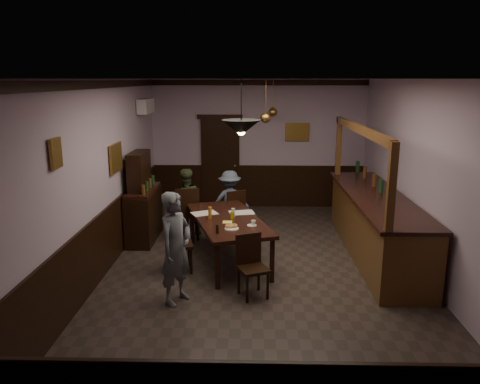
{
  "coord_description": "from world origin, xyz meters",
  "views": [
    {
      "loc": [
        -0.16,
        -6.98,
        3.0
      ],
      "look_at": [
        -0.35,
        0.66,
        1.15
      ],
      "focal_mm": 35.0,
      "sensor_mm": 36.0,
      "label": 1
    }
  ],
  "objects_px": {
    "chair_side": "(174,240)",
    "bar_counter": "(375,223)",
    "person_seated_left": "(185,202)",
    "pendant_iron": "(241,128)",
    "pendant_brass_mid": "(266,118)",
    "chair_far_right": "(234,210)",
    "person_seated_right": "(230,201)",
    "sideboard": "(143,205)",
    "dining_table": "(228,222)",
    "soda_can": "(232,215)",
    "chair_near": "(251,262)",
    "coffee_cup": "(253,223)",
    "pendant_brass_far": "(273,112)",
    "person_standing": "(176,248)",
    "chair_far_left": "(187,211)"
  },
  "relations": [
    {
      "from": "chair_side",
      "to": "person_standing",
      "type": "distance_m",
      "value": 1.09
    },
    {
      "from": "dining_table",
      "to": "soda_can",
      "type": "xyz_separation_m",
      "value": [
        0.08,
        -0.04,
        0.12
      ]
    },
    {
      "from": "dining_table",
      "to": "pendant_iron",
      "type": "bearing_deg",
      "value": -72.4
    },
    {
      "from": "person_seated_left",
      "to": "sideboard",
      "type": "distance_m",
      "value": 0.82
    },
    {
      "from": "chair_far_right",
      "to": "person_standing",
      "type": "height_order",
      "value": "person_standing"
    },
    {
      "from": "chair_side",
      "to": "bar_counter",
      "type": "xyz_separation_m",
      "value": [
        3.37,
        0.82,
        0.05
      ]
    },
    {
      "from": "soda_can",
      "to": "sideboard",
      "type": "distance_m",
      "value": 2.06
    },
    {
      "from": "person_seated_left",
      "to": "sideboard",
      "type": "bearing_deg",
      "value": -10.04
    },
    {
      "from": "chair_far_left",
      "to": "person_seated_left",
      "type": "bearing_deg",
      "value": -85.09
    },
    {
      "from": "chair_far_left",
      "to": "pendant_iron",
      "type": "xyz_separation_m",
      "value": [
        1.06,
        -1.83,
        1.77
      ]
    },
    {
      "from": "person_seated_left",
      "to": "coffee_cup",
      "type": "xyz_separation_m",
      "value": [
        1.32,
        -1.74,
        0.14
      ]
    },
    {
      "from": "chair_far_right",
      "to": "bar_counter",
      "type": "xyz_separation_m",
      "value": [
        2.49,
        -1.0,
        0.07
      ]
    },
    {
      "from": "person_standing",
      "to": "pendant_iron",
      "type": "xyz_separation_m",
      "value": [
        0.86,
        0.75,
        1.55
      ]
    },
    {
      "from": "coffee_cup",
      "to": "pendant_iron",
      "type": "xyz_separation_m",
      "value": [
        -0.18,
        -0.37,
        1.53
      ]
    },
    {
      "from": "bar_counter",
      "to": "person_seated_left",
      "type": "bearing_deg",
      "value": 163.93
    },
    {
      "from": "person_standing",
      "to": "chair_far_left",
      "type": "bearing_deg",
      "value": 33.07
    },
    {
      "from": "coffee_cup",
      "to": "pendant_brass_far",
      "type": "distance_m",
      "value": 3.63
    },
    {
      "from": "chair_far_left",
      "to": "chair_side",
      "type": "xyz_separation_m",
      "value": [
        -0.0,
        -1.53,
        -0.04
      ]
    },
    {
      "from": "bar_counter",
      "to": "chair_far_right",
      "type": "bearing_deg",
      "value": 157.99
    },
    {
      "from": "chair_far_right",
      "to": "chair_near",
      "type": "distance_m",
      "value": 2.65
    },
    {
      "from": "chair_near",
      "to": "coffee_cup",
      "type": "xyz_separation_m",
      "value": [
        0.03,
        0.87,
        0.32
      ]
    },
    {
      "from": "soda_can",
      "to": "pendant_brass_far",
      "type": "distance_m",
      "value": 3.37
    },
    {
      "from": "dining_table",
      "to": "pendant_brass_far",
      "type": "relative_size",
      "value": 2.96
    },
    {
      "from": "pendant_brass_mid",
      "to": "coffee_cup",
      "type": "bearing_deg",
      "value": -97.16
    },
    {
      "from": "person_seated_right",
      "to": "sideboard",
      "type": "xyz_separation_m",
      "value": [
        -1.62,
        -0.56,
        0.06
      ]
    },
    {
      "from": "chair_near",
      "to": "soda_can",
      "type": "distance_m",
      "value": 1.31
    },
    {
      "from": "dining_table",
      "to": "chair_side",
      "type": "relative_size",
      "value": 2.53
    },
    {
      "from": "chair_side",
      "to": "sideboard",
      "type": "height_order",
      "value": "sideboard"
    },
    {
      "from": "bar_counter",
      "to": "coffee_cup",
      "type": "bearing_deg",
      "value": -160.59
    },
    {
      "from": "person_seated_right",
      "to": "pendant_iron",
      "type": "height_order",
      "value": "pendant_iron"
    },
    {
      "from": "sideboard",
      "to": "coffee_cup",
      "type": "bearing_deg",
      "value": -34.72
    },
    {
      "from": "chair_far_left",
      "to": "person_standing",
      "type": "relative_size",
      "value": 0.66
    },
    {
      "from": "coffee_cup",
      "to": "bar_counter",
      "type": "distance_m",
      "value": 2.25
    },
    {
      "from": "chair_near",
      "to": "chair_far_left",
      "type": "bearing_deg",
      "value": 94.17
    },
    {
      "from": "chair_far_right",
      "to": "person_seated_left",
      "type": "relative_size",
      "value": 0.69
    },
    {
      "from": "dining_table",
      "to": "chair_far_right",
      "type": "xyz_separation_m",
      "value": [
        0.06,
        1.36,
        -0.18
      ]
    },
    {
      "from": "chair_side",
      "to": "person_seated_left",
      "type": "xyz_separation_m",
      "value": [
        -0.07,
        1.81,
        0.14
      ]
    },
    {
      "from": "chair_far_right",
      "to": "sideboard",
      "type": "distance_m",
      "value": 1.75
    },
    {
      "from": "pendant_brass_far",
      "to": "person_seated_left",
      "type": "bearing_deg",
      "value": -138.6
    },
    {
      "from": "pendant_brass_mid",
      "to": "chair_side",
      "type": "bearing_deg",
      "value": -128.58
    },
    {
      "from": "bar_counter",
      "to": "pendant_iron",
      "type": "xyz_separation_m",
      "value": [
        -2.3,
        -1.11,
        1.75
      ]
    },
    {
      "from": "person_seated_right",
      "to": "coffee_cup",
      "type": "relative_size",
      "value": 15.46
    },
    {
      "from": "coffee_cup",
      "to": "bar_counter",
      "type": "bearing_deg",
      "value": 1.81
    },
    {
      "from": "chair_far_right",
      "to": "chair_side",
      "type": "relative_size",
      "value": 0.96
    },
    {
      "from": "coffee_cup",
      "to": "pendant_brass_mid",
      "type": "bearing_deg",
      "value": 65.24
    },
    {
      "from": "person_seated_right",
      "to": "sideboard",
      "type": "height_order",
      "value": "sideboard"
    },
    {
      "from": "person_seated_left",
      "to": "pendant_iron",
      "type": "height_order",
      "value": "pendant_iron"
    },
    {
      "from": "chair_far_left",
      "to": "pendant_brass_far",
      "type": "height_order",
      "value": "pendant_brass_far"
    },
    {
      "from": "person_seated_right",
      "to": "chair_far_right",
      "type": "bearing_deg",
      "value": 101.62
    },
    {
      "from": "person_seated_left",
      "to": "soda_can",
      "type": "xyz_separation_m",
      "value": [
        0.98,
        -1.39,
        0.15
      ]
    }
  ]
}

